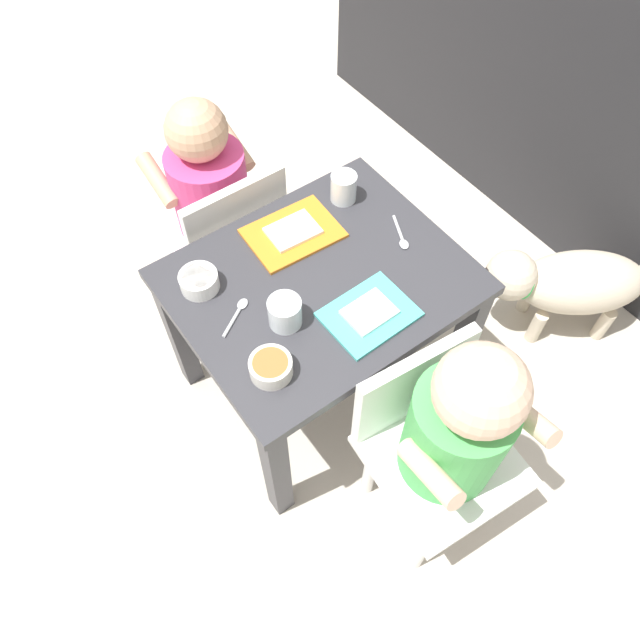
# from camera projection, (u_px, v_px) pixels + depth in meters

# --- Properties ---
(ground_plane) EXTENTS (7.00, 7.00, 0.00)m
(ground_plane) POSITION_uv_depth(u_px,v_px,m) (320.00, 380.00, 1.64)
(ground_plane) COLOR beige
(kitchen_cabinet_back) EXTENTS (2.13, 0.40, 0.87)m
(kitchen_cabinet_back) POSITION_uv_depth(u_px,v_px,m) (639.00, 97.00, 1.63)
(kitchen_cabinet_back) COLOR #232326
(kitchen_cabinet_back) RESTS_ON ground
(dining_table) EXTENTS (0.49, 0.60, 0.45)m
(dining_table) POSITION_uv_depth(u_px,v_px,m) (320.00, 301.00, 1.34)
(dining_table) COLOR #333338
(dining_table) RESTS_ON ground
(seated_child_left) EXTENTS (0.28, 0.28, 0.64)m
(seated_child_left) POSITION_uv_depth(u_px,v_px,m) (212.00, 190.00, 1.48)
(seated_child_left) COLOR white
(seated_child_left) RESTS_ON ground
(seated_child_right) EXTENTS (0.31, 0.31, 0.67)m
(seated_child_right) POSITION_uv_depth(u_px,v_px,m) (455.00, 427.00, 1.11)
(seated_child_right) COLOR white
(seated_child_right) RESTS_ON ground
(dog) EXTENTS (0.34, 0.42, 0.29)m
(dog) POSITION_uv_depth(u_px,v_px,m) (566.00, 282.00, 1.60)
(dog) COLOR beige
(dog) RESTS_ON ground
(food_tray_left) EXTENTS (0.16, 0.21, 0.02)m
(food_tray_left) POSITION_uv_depth(u_px,v_px,m) (293.00, 233.00, 1.34)
(food_tray_left) COLOR orange
(food_tray_left) RESTS_ON dining_table
(food_tray_right) EXTENTS (0.14, 0.18, 0.02)m
(food_tray_right) POSITION_uv_depth(u_px,v_px,m) (369.00, 314.00, 1.21)
(food_tray_right) COLOR #4CC6BC
(food_tray_right) RESTS_ON dining_table
(water_cup_left) EXTENTS (0.07, 0.07, 0.06)m
(water_cup_left) POSITION_uv_depth(u_px,v_px,m) (285.00, 313.00, 1.19)
(water_cup_left) COLOR white
(water_cup_left) RESTS_ON dining_table
(water_cup_right) EXTENTS (0.06, 0.06, 0.07)m
(water_cup_right) POSITION_uv_depth(u_px,v_px,m) (343.00, 189.00, 1.38)
(water_cup_right) COLOR white
(water_cup_right) RESTS_ON dining_table
(veggie_bowl_far) EXTENTS (0.08, 0.08, 0.04)m
(veggie_bowl_far) POSITION_uv_depth(u_px,v_px,m) (199.00, 281.00, 1.24)
(veggie_bowl_far) COLOR white
(veggie_bowl_far) RESTS_ON dining_table
(cereal_bowl_left_side) EXTENTS (0.08, 0.08, 0.04)m
(cereal_bowl_left_side) POSITION_uv_depth(u_px,v_px,m) (271.00, 367.00, 1.13)
(cereal_bowl_left_side) COLOR silver
(cereal_bowl_left_side) RESTS_ON dining_table
(spoon_by_left_tray) EXTENTS (0.06, 0.09, 0.01)m
(spoon_by_left_tray) POSITION_uv_depth(u_px,v_px,m) (237.00, 313.00, 1.22)
(spoon_by_left_tray) COLOR silver
(spoon_by_left_tray) RESTS_ON dining_table
(spoon_by_right_tray) EXTENTS (0.10, 0.05, 0.01)m
(spoon_by_right_tray) POSITION_uv_depth(u_px,v_px,m) (401.00, 236.00, 1.33)
(spoon_by_right_tray) COLOR silver
(spoon_by_right_tray) RESTS_ON dining_table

